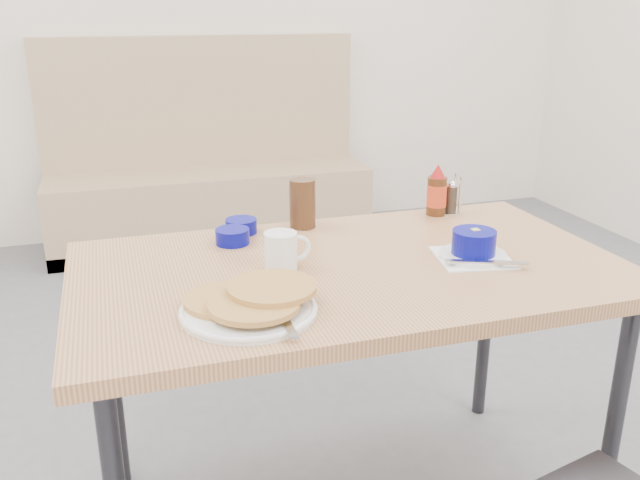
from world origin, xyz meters
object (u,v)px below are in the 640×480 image
object	(u,v)px
coffee_mug	(282,250)
condiment_caddy	(444,200)
booth_bench	(209,184)
dining_table	(350,287)
pancake_plate	(250,304)
butter_bowl	(232,236)
syrup_bottle	(437,193)
amber_tumbler	(303,203)
grits_setting	(474,247)
creamer_bowl	(241,226)

from	to	relation	value
coffee_mug	condiment_caddy	world-z (taller)	condiment_caddy
booth_bench	coffee_mug	distance (m)	2.55
dining_table	pancake_plate	xyz separation A→B (m)	(-0.31, -0.20, 0.08)
butter_bowl	condiment_caddy	distance (m)	0.71
pancake_plate	syrup_bottle	size ratio (longest dim) A/B	1.96
coffee_mug	dining_table	bearing A→B (deg)	-9.62
butter_bowl	syrup_bottle	xyz separation A→B (m)	(0.67, 0.08, 0.05)
booth_bench	dining_table	bearing A→B (deg)	-90.00
amber_tumbler	booth_bench	bearing A→B (deg)	89.23
coffee_mug	grits_setting	distance (m)	0.50
grits_setting	syrup_bottle	xyz separation A→B (m)	(0.09, 0.39, 0.04)
dining_table	amber_tumbler	xyz separation A→B (m)	(-0.03, 0.34, 0.14)
grits_setting	butter_bowl	size ratio (longest dim) A/B	2.44
pancake_plate	condiment_caddy	world-z (taller)	condiment_caddy
grits_setting	condiment_caddy	xyz separation A→B (m)	(0.12, 0.39, 0.01)
butter_bowl	amber_tumbler	size ratio (longest dim) A/B	0.65
grits_setting	coffee_mug	bearing A→B (deg)	170.38
coffee_mug	grits_setting	bearing A→B (deg)	-9.62
creamer_bowl	amber_tumbler	xyz separation A→B (m)	(0.19, 0.00, 0.05)
coffee_mug	grits_setting	size ratio (longest dim) A/B	0.53
pancake_plate	amber_tumbler	distance (m)	0.61
booth_bench	pancake_plate	bearing A→B (deg)	-96.36
condiment_caddy	syrup_bottle	bearing A→B (deg)	-162.87
condiment_caddy	syrup_bottle	distance (m)	0.04
butter_bowl	dining_table	bearing A→B (deg)	-44.35
booth_bench	butter_bowl	xyz separation A→B (m)	(-0.26, -2.28, 0.43)
dining_table	pancake_plate	bearing A→B (deg)	-146.20
grits_setting	amber_tumbler	size ratio (longest dim) A/B	1.58
coffee_mug	butter_bowl	bearing A→B (deg)	111.05
amber_tumbler	condiment_caddy	bearing A→B (deg)	0.00
grits_setting	amber_tumbler	xyz separation A→B (m)	(-0.35, 0.39, 0.04)
dining_table	condiment_caddy	distance (m)	0.57
pancake_plate	coffee_mug	bearing A→B (deg)	60.44
condiment_caddy	pancake_plate	bearing A→B (deg)	-138.33
condiment_caddy	syrup_bottle	size ratio (longest dim) A/B	0.76
dining_table	coffee_mug	bearing A→B (deg)	170.38
pancake_plate	grits_setting	size ratio (longest dim) A/B	1.38
dining_table	creamer_bowl	world-z (taller)	creamer_bowl
butter_bowl	amber_tumbler	bearing A→B (deg)	20.79
dining_table	amber_tumbler	distance (m)	0.37
creamer_bowl	amber_tumbler	bearing A→B (deg)	0.00
syrup_bottle	condiment_caddy	bearing A→B (deg)	11.57
pancake_plate	condiment_caddy	xyz separation A→B (m)	(0.75, 0.54, 0.02)
pancake_plate	coffee_mug	world-z (taller)	coffee_mug
coffee_mug	grits_setting	world-z (taller)	coffee_mug
booth_bench	creamer_bowl	distance (m)	2.25
coffee_mug	syrup_bottle	xyz separation A→B (m)	(0.58, 0.30, 0.02)
creamer_bowl	syrup_bottle	size ratio (longest dim) A/B	0.56
coffee_mug	syrup_bottle	bearing A→B (deg)	27.59
grits_setting	creamer_bowl	world-z (taller)	grits_setting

